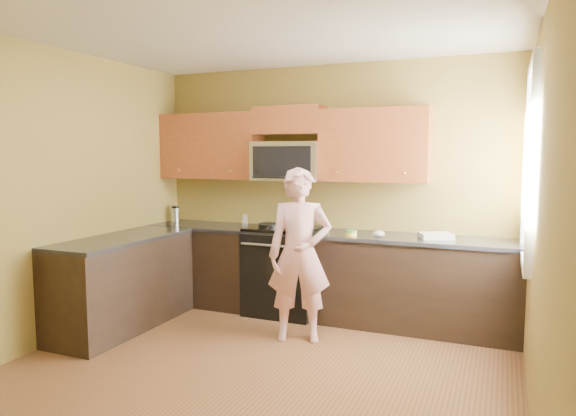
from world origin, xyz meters
The scene contains 25 objects.
floor centered at (0.00, 0.00, 0.00)m, with size 4.00×4.00×0.00m, color brown.
ceiling centered at (0.00, 0.00, 2.70)m, with size 4.00×4.00×0.00m, color white.
wall_back centered at (0.00, 2.00, 1.35)m, with size 4.00×4.00×0.00m, color olive.
wall_front centered at (0.00, -2.00, 1.35)m, with size 4.00×4.00×0.00m, color olive.
wall_left centered at (-2.00, 0.00, 1.35)m, with size 4.00×4.00×0.00m, color olive.
wall_right centered at (2.00, 0.00, 1.35)m, with size 4.00×4.00×0.00m, color olive.
cabinet_back_run centered at (0.00, 1.70, 0.44)m, with size 4.00×0.60×0.88m, color black.
cabinet_left_run centered at (-1.70, 0.60, 0.44)m, with size 0.60×1.60×0.88m, color black.
countertop_back centered at (0.00, 1.69, 0.90)m, with size 4.00×0.62×0.04m, color black.
countertop_left centered at (-1.69, 0.60, 0.90)m, with size 0.62×1.60×0.04m, color black.
stove centered at (-0.40, 1.68, 0.47)m, with size 0.76×0.65×0.95m, color black, non-canonical shape.
microwave centered at (-0.40, 1.80, 1.45)m, with size 0.76×0.40×0.42m, color silver, non-canonical shape.
upper_cab_left centered at (-1.39, 1.83, 1.45)m, with size 1.22×0.33×0.75m, color brown, non-canonical shape.
upper_cab_right centered at (0.54, 1.83, 1.45)m, with size 1.12×0.33×0.75m, color brown, non-canonical shape.
upper_cab_over_mw centered at (-0.40, 1.83, 2.10)m, with size 0.76×0.33×0.30m, color brown.
window centered at (1.98, 1.20, 1.65)m, with size 0.06×1.06×1.66m, color white, non-canonical shape.
woman centered at (0.06, 0.96, 0.81)m, with size 0.59×0.39×1.61m, color pink.
frying_pan centered at (-0.49, 1.49, 0.95)m, with size 0.25×0.43×0.06m, color black, non-canonical shape.
butter_tub centered at (0.40, 1.50, 0.92)m, with size 0.11×0.11×0.08m, color yellow, non-canonical shape.
toast_slice centered at (0.10, 1.53, 0.93)m, with size 0.11×0.11×0.01m, color #B27F47.
napkin_a centered at (-0.09, 1.45, 0.95)m, with size 0.11×0.12×0.06m, color silver.
napkin_b centered at (0.66, 1.56, 0.95)m, with size 0.12×0.13×0.07m, color silver.
dish_towel centered at (1.19, 1.70, 0.95)m, with size 0.30×0.24×0.05m, color white.
travel_mug centered at (-1.87, 1.78, 0.92)m, with size 0.09×0.09×0.19m, color silver, non-canonical shape.
glass_c centered at (-0.98, 1.87, 0.98)m, with size 0.07×0.07×0.12m, color silver.
Camera 1 is at (1.79, -3.48, 1.73)m, focal length 32.54 mm.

